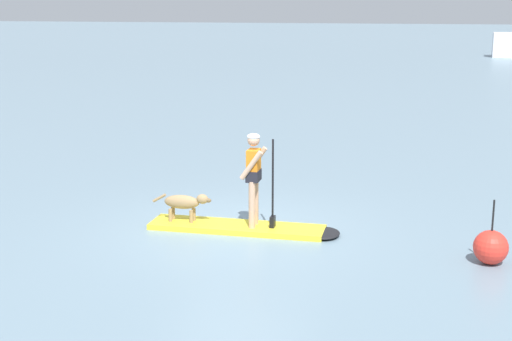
% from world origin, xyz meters
% --- Properties ---
extents(ground_plane, '(400.00, 400.00, 0.00)m').
position_xyz_m(ground_plane, '(0.00, 0.00, 0.00)').
color(ground_plane, slate).
extents(paddleboard, '(3.55, 1.19, 0.10)m').
position_xyz_m(paddleboard, '(0.23, 0.03, 0.05)').
color(paddleboard, yellow).
rests_on(paddleboard, ground_plane).
extents(person_paddler, '(0.64, 0.52, 1.70)m').
position_xyz_m(person_paddler, '(0.33, 0.05, 1.09)').
color(person_paddler, tan).
rests_on(person_paddler, paddleboard).
extents(dog, '(1.14, 0.31, 0.53)m').
position_xyz_m(dog, '(-0.98, -0.14, 0.46)').
color(dog, '#997A51').
rests_on(dog, paddleboard).
extents(marker_buoy, '(0.55, 0.55, 1.05)m').
position_xyz_m(marker_buoy, '(4.41, -0.23, 0.27)').
color(marker_buoy, red).
rests_on(marker_buoy, ground_plane).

